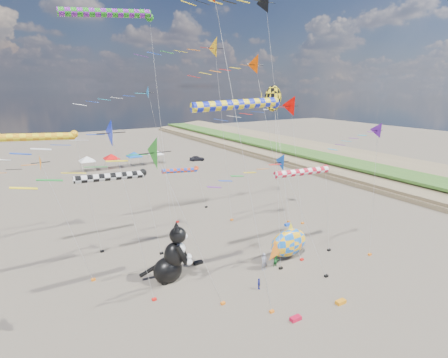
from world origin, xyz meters
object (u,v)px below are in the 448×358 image
object	(u,v)px
fish_inflatable	(288,243)
child_blue	(259,284)
person_adult	(264,262)
parked_car	(197,158)
child_green	(276,261)
cat_inflatable	(170,252)

from	to	relation	value
fish_inflatable	child_blue	xyz separation A→B (m)	(-5.90, -2.95, -1.31)
person_adult	parked_car	size ratio (longest dim) A/B	0.50
child_blue	parked_car	size ratio (longest dim) A/B	0.29
person_adult	child_green	world-z (taller)	person_adult
parked_car	child_blue	bearing A→B (deg)	-179.82
cat_inflatable	person_adult	world-z (taller)	cat_inflatable
person_adult	child_blue	size ratio (longest dim) A/B	1.73
fish_inflatable	child_green	xyz separation A→B (m)	(-2.04, -0.62, -1.22)
child_green	person_adult	bearing A→B (deg)	-178.94
cat_inflatable	child_green	bearing A→B (deg)	4.71
fish_inflatable	parked_car	world-z (taller)	fish_inflatable
person_adult	parked_car	bearing A→B (deg)	64.94
fish_inflatable	child_green	bearing A→B (deg)	-163.18
cat_inflatable	fish_inflatable	world-z (taller)	cat_inflatable
child_blue	parked_car	distance (m)	55.88
person_adult	child_green	xyz separation A→B (m)	(1.43, -0.09, -0.28)
cat_inflatable	fish_inflatable	xyz separation A→B (m)	(11.90, -2.59, -0.95)
child_blue	parked_car	xyz separation A→B (m)	(20.16, 52.12, 0.09)
cat_inflatable	fish_inflatable	distance (m)	12.22
cat_inflatable	person_adult	xyz separation A→B (m)	(8.43, -3.12, -1.89)
cat_inflatable	parked_car	xyz separation A→B (m)	(26.16, 46.58, -2.17)
fish_inflatable	person_adult	bearing A→B (deg)	-171.44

